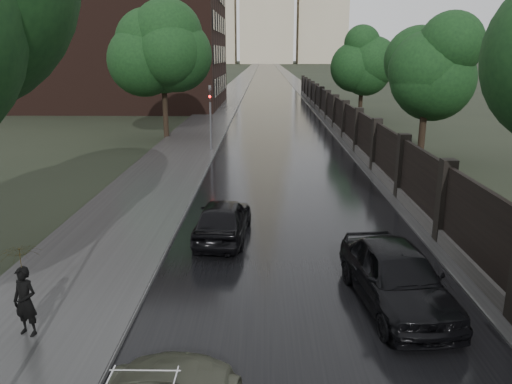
% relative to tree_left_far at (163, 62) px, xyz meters
% --- Properties ---
extents(road, '(8.00, 420.00, 0.02)m').
position_rel_tree_left_far_xyz_m(road, '(8.00, 160.00, -5.23)').
color(road, black).
rests_on(road, ground).
extents(sidewalk_left, '(4.00, 420.00, 0.16)m').
position_rel_tree_left_far_xyz_m(sidewalk_left, '(2.00, 160.00, -5.16)').
color(sidewalk_left, '#2D2D2D').
rests_on(sidewalk_left, ground).
extents(verge_right, '(3.00, 420.00, 0.08)m').
position_rel_tree_left_far_xyz_m(verge_right, '(13.50, 160.00, -5.20)').
color(verge_right, '#2D2D2D').
rests_on(verge_right, ground).
extents(fence_right, '(0.45, 75.72, 2.70)m').
position_rel_tree_left_far_xyz_m(fence_right, '(12.60, 2.01, -4.23)').
color(fence_right, '#383533').
rests_on(fence_right, ground).
extents(tree_left_far, '(4.25, 4.25, 7.39)m').
position_rel_tree_left_far_xyz_m(tree_left_far, '(0.00, 0.00, 0.00)').
color(tree_left_far, black).
rests_on(tree_left_far, ground).
extents(tree_right_b, '(4.08, 4.08, 7.01)m').
position_rel_tree_left_far_xyz_m(tree_right_b, '(15.50, -8.00, -0.29)').
color(tree_right_b, black).
rests_on(tree_right_b, ground).
extents(tree_right_c, '(4.08, 4.08, 7.01)m').
position_rel_tree_left_far_xyz_m(tree_right_c, '(15.50, 10.00, -0.29)').
color(tree_right_c, black).
rests_on(tree_right_c, ground).
extents(traffic_light, '(0.16, 0.32, 4.00)m').
position_rel_tree_left_far_xyz_m(traffic_light, '(3.70, -5.01, -2.84)').
color(traffic_light, '#59595E').
rests_on(traffic_light, ground).
extents(brick_building, '(24.00, 18.00, 20.00)m').
position_rel_tree_left_far_xyz_m(brick_building, '(-10.00, 22.00, 4.76)').
color(brick_building, black).
rests_on(brick_building, ground).
extents(hatchback_left, '(1.84, 4.04, 1.35)m').
position_rel_tree_left_far_xyz_m(hatchback_left, '(5.62, -19.80, -4.57)').
color(hatchback_left, black).
rests_on(hatchback_left, ground).
extents(car_right_near, '(2.35, 4.67, 1.53)m').
position_rel_tree_left_far_xyz_m(car_right_near, '(10.07, -24.20, -4.48)').
color(car_right_near, black).
rests_on(car_right_near, ground).
extents(pedestrian_umbrella, '(1.09, 1.10, 2.34)m').
position_rel_tree_left_far_xyz_m(pedestrian_umbrella, '(2.04, -25.84, -3.53)').
color(pedestrian_umbrella, black).
rests_on(pedestrian_umbrella, sidewalk_left).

